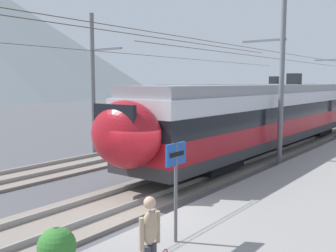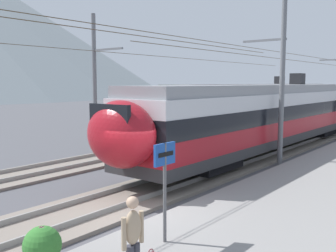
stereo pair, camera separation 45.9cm
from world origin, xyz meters
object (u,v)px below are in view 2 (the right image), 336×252
at_px(catenary_mast_mid, 280,76).
at_px(potted_plant_platform_edge, 42,248).
at_px(catenary_mast_far_side, 96,81).
at_px(train_far_track, 258,103).
at_px(platform_sign, 165,170).
at_px(train_near_platform, 270,114).
at_px(passenger_walking, 133,238).

xyz_separation_m(catenary_mast_mid, potted_plant_platform_edge, (-13.55, -1.11, -3.39)).
relative_size(catenary_mast_mid, catenary_mast_far_side, 1.00).
relative_size(train_far_track, catenary_mast_far_side, 0.67).
xyz_separation_m(train_far_track, catenary_mast_mid, (-13.64, -7.55, 2.04)).
distance_m(catenary_mast_mid, platform_sign, 11.25).
distance_m(train_near_platform, train_far_track, 12.11).
xyz_separation_m(catenary_mast_mid, catenary_mast_far_side, (-2.92, 9.50, -0.21)).
xyz_separation_m(train_near_platform, potted_plant_platform_edge, (-16.54, -2.89, -1.35)).
bearing_deg(catenary_mast_far_side, platform_sign, -124.85).
distance_m(train_far_track, catenary_mast_far_side, 16.78).
relative_size(train_near_platform, platform_sign, 10.74).
bearing_deg(passenger_walking, platform_sign, 23.78).
bearing_deg(passenger_walking, catenary_mast_far_side, 51.13).
distance_m(train_near_platform, catenary_mast_far_side, 9.90).
distance_m(train_far_track, platform_sign, 26.26).
xyz_separation_m(passenger_walking, potted_plant_platform_edge, (-0.75, 1.64, -0.39)).
bearing_deg(train_far_track, passenger_walking, -158.71).
height_order(passenger_walking, potted_plant_platform_edge, passenger_walking).
distance_m(platform_sign, passenger_walking, 2.25).
bearing_deg(passenger_walking, train_near_platform, 16.01).
xyz_separation_m(train_far_track, passenger_walking, (-26.44, -10.30, -0.96)).
relative_size(train_far_track, catenary_mast_mid, 0.67).
xyz_separation_m(catenary_mast_far_side, potted_plant_platform_edge, (-10.63, -10.62, -3.18)).
height_order(catenary_mast_mid, passenger_walking, catenary_mast_mid).
distance_m(catenary_mast_mid, potted_plant_platform_edge, 14.01).
bearing_deg(train_near_platform, platform_sign, -165.14).
distance_m(train_far_track, passenger_walking, 28.39).
relative_size(train_far_track, passenger_walking, 15.88).
bearing_deg(catenary_mast_far_side, catenary_mast_mid, -72.92).
bearing_deg(catenary_mast_mid, catenary_mast_far_side, 107.08).
height_order(train_far_track, catenary_mast_far_side, catenary_mast_far_side).
relative_size(catenary_mast_far_side, passenger_walking, 23.58).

